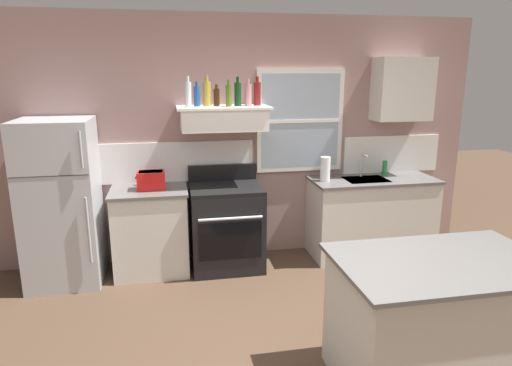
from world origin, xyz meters
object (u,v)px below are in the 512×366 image
(bottle_blue_liqueur, at_px, (197,96))
(bottle_clear_tall, at_px, (188,94))
(dish_soap_bottle, at_px, (385,168))
(bottle_champagne_gold_foil, at_px, (207,93))
(paper_towel_roll, at_px, (325,169))
(bottle_red_label_wine, at_px, (257,93))
(bottle_brown_stout, at_px, (217,97))
(bottle_rose_pink, at_px, (248,94))
(kitchen_island, at_px, (437,323))
(refrigerator, at_px, (61,203))
(stove_range, at_px, (226,226))
(toaster, at_px, (151,180))
(bottle_dark_green_wine, at_px, (238,94))
(bottle_olive_oil_square, at_px, (229,95))

(bottle_blue_liqueur, bearing_deg, bottle_clear_tall, -176.15)
(bottle_clear_tall, relative_size, dish_soap_bottle, 1.70)
(bottle_champagne_gold_foil, distance_m, paper_towel_roll, 1.53)
(bottle_red_label_wine, bearing_deg, dish_soap_bottle, 0.43)
(bottle_brown_stout, distance_m, bottle_red_label_wine, 0.43)
(bottle_rose_pink, relative_size, dish_soap_bottle, 1.56)
(kitchen_island, bearing_deg, refrigerator, 142.32)
(paper_towel_roll, bearing_deg, stove_range, -178.08)
(refrigerator, bearing_deg, kitchen_island, -37.68)
(refrigerator, height_order, bottle_clear_tall, bottle_clear_tall)
(bottle_rose_pink, xyz_separation_m, paper_towel_roll, (0.86, -0.05, -0.82))
(bottle_red_label_wine, bearing_deg, paper_towel_roll, -6.73)
(bottle_red_label_wine, bearing_deg, kitchen_island, -71.27)
(toaster, xyz_separation_m, bottle_dark_green_wine, (0.92, 0.05, 0.86))
(bottle_red_label_wine, bearing_deg, bottle_champagne_gold_foil, 177.34)
(stove_range, bearing_deg, kitchen_island, -62.24)
(stove_range, distance_m, bottle_champagne_gold_foil, 1.43)
(stove_range, bearing_deg, paper_towel_roll, 1.92)
(refrigerator, xyz_separation_m, kitchen_island, (2.80, -2.16, -0.37))
(dish_soap_bottle, bearing_deg, refrigerator, -177.40)
(toaster, distance_m, bottle_blue_liqueur, 0.99)
(bottle_blue_liqueur, bearing_deg, stove_range, -26.63)
(dish_soap_bottle, bearing_deg, bottle_brown_stout, 179.60)
(bottle_clear_tall, xyz_separation_m, bottle_dark_green_wine, (0.50, -0.05, -0.00))
(bottle_rose_pink, relative_size, bottle_red_label_wine, 0.93)
(bottle_champagne_gold_foil, relative_size, kitchen_island, 0.22)
(refrigerator, distance_m, bottle_rose_pink, 2.18)
(refrigerator, distance_m, bottle_champagne_gold_foil, 1.83)
(refrigerator, xyz_separation_m, bottle_blue_liqueur, (1.38, 0.16, 1.02))
(kitchen_island, bearing_deg, bottle_red_label_wine, 108.73)
(bottle_champagne_gold_foil, relative_size, dish_soap_bottle, 1.73)
(toaster, bearing_deg, bottle_dark_green_wine, 3.22)
(toaster, height_order, bottle_blue_liqueur, bottle_blue_liqueur)
(bottle_red_label_wine, height_order, paper_towel_roll, bottle_red_label_wine)
(bottle_rose_pink, height_order, kitchen_island, bottle_rose_pink)
(bottle_blue_liqueur, height_order, dish_soap_bottle, bottle_blue_liqueur)
(dish_soap_bottle, bearing_deg, toaster, -177.66)
(refrigerator, bearing_deg, bottle_brown_stout, 6.24)
(bottle_olive_oil_square, bearing_deg, paper_towel_roll, -0.57)
(bottle_blue_liqueur, distance_m, bottle_brown_stout, 0.21)
(stove_range, relative_size, bottle_rose_pink, 3.89)
(bottle_brown_stout, bearing_deg, bottle_red_label_wine, -3.34)
(kitchen_island, bearing_deg, bottle_champagne_gold_foil, 119.27)
(bottle_rose_pink, bearing_deg, bottle_clear_tall, 175.99)
(refrigerator, xyz_separation_m, dish_soap_bottle, (3.53, 0.16, 0.17))
(paper_towel_roll, height_order, dish_soap_bottle, paper_towel_roll)
(bottle_champagne_gold_foil, height_order, bottle_olive_oil_square, bottle_champagne_gold_foil)
(stove_range, distance_m, bottle_rose_pink, 1.42)
(bottle_dark_green_wine, bearing_deg, refrigerator, -176.71)
(kitchen_island, bearing_deg, stove_range, 117.76)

